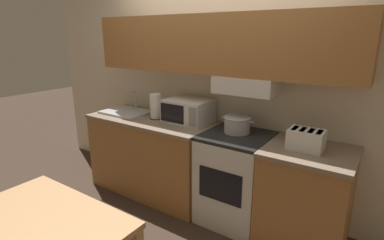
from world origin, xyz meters
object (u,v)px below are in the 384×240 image
object	(u,v)px
microwave	(188,111)
toaster	(306,139)
paper_towel_roll	(155,106)
cooking_pot	(237,124)
sink_basin	(127,112)
stove_range	(235,178)

from	to	relation	value
microwave	toaster	xyz separation A→B (m)	(1.25, -0.12, -0.04)
paper_towel_roll	microwave	bearing A→B (deg)	15.11
cooking_pot	paper_towel_roll	bearing A→B (deg)	-176.44
sink_basin	stove_range	bearing A→B (deg)	0.47
stove_range	cooking_pot	xyz separation A→B (m)	(-0.03, 0.06, 0.53)
stove_range	sink_basin	xyz separation A→B (m)	(-1.45, -0.01, 0.46)
cooking_pot	sink_basin	distance (m)	1.42
stove_range	paper_towel_roll	size ratio (longest dim) A/B	3.21
stove_range	microwave	size ratio (longest dim) A/B	1.88
stove_range	toaster	xyz separation A→B (m)	(0.62, -0.02, 0.53)
microwave	paper_towel_roll	size ratio (longest dim) A/B	1.71
sink_basin	paper_towel_roll	bearing A→B (deg)	1.40
toaster	sink_basin	world-z (taller)	sink_basin
cooking_pot	microwave	world-z (taller)	microwave
cooking_pot	paper_towel_roll	xyz separation A→B (m)	(-0.97, -0.06, 0.06)
cooking_pot	sink_basin	xyz separation A→B (m)	(-1.42, -0.07, -0.07)
microwave	paper_towel_roll	bearing A→B (deg)	-164.89
toaster	cooking_pot	bearing A→B (deg)	172.73
sink_basin	paper_towel_roll	size ratio (longest dim) A/B	1.98
stove_range	cooking_pot	world-z (taller)	cooking_pot
microwave	sink_basin	xyz separation A→B (m)	(-0.83, -0.11, -0.11)
paper_towel_roll	stove_range	bearing A→B (deg)	0.05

